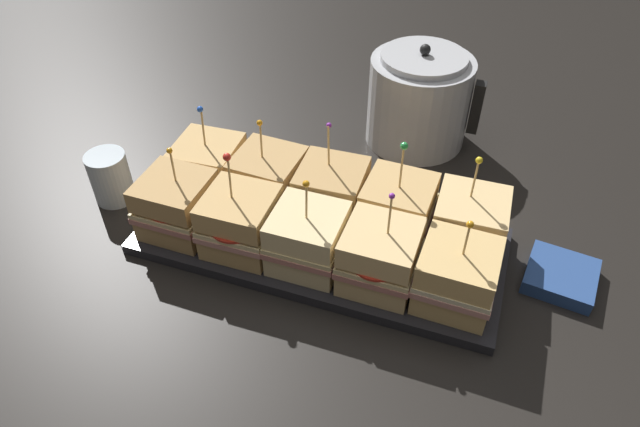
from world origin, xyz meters
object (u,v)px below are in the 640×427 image
(serving_platter, at_px, (320,241))
(sandwich_back_center, at_px, (332,193))
(sandwich_back_left, at_px, (269,180))
(sandwich_back_right, at_px, (397,209))
(sandwich_front_far_left, at_px, (177,205))
(sandwich_front_right, at_px, (380,257))
(sandwich_back_far_right, at_px, (469,225))
(drinking_glass, at_px, (110,177))
(sandwich_front_far_right, at_px, (457,276))
(napkin_stack, at_px, (561,276))
(sandwich_front_center, at_px, (309,239))
(kettle_steel, at_px, (419,100))
(sandwich_front_left, at_px, (241,222))
(sandwich_back_far_left, at_px, (209,166))

(serving_platter, bearing_deg, sandwich_back_center, 89.32)
(sandwich_back_left, bearing_deg, sandwich_back_right, -0.02)
(serving_platter, relative_size, sandwich_front_far_left, 3.71)
(sandwich_front_right, xyz_separation_m, sandwich_back_far_right, (0.11, 0.11, 0.00))
(sandwich_back_far_right, height_order, drinking_glass, sandwich_back_far_right)
(sandwich_front_far_right, height_order, drinking_glass, sandwich_front_far_right)
(sandwich_front_far_left, distance_m, napkin_stack, 0.61)
(sandwich_front_far_left, bearing_deg, sandwich_back_far_right, 13.72)
(sandwich_front_center, relative_size, sandwich_front_far_right, 1.04)
(sandwich_back_right, xyz_separation_m, drinking_glass, (-0.50, -0.06, -0.02))
(sandwich_front_right, distance_m, napkin_stack, 0.29)
(sandwich_back_right, bearing_deg, sandwich_front_far_right, -44.28)
(sandwich_back_far_right, bearing_deg, serving_platter, -166.25)
(sandwich_front_far_left, bearing_deg, sandwich_front_far_right, -0.11)
(sandwich_front_right, height_order, sandwich_back_left, sandwich_front_right)
(sandwich_front_center, bearing_deg, kettle_steel, 79.29)
(sandwich_front_left, distance_m, drinking_glass, 0.28)
(sandwich_back_left, distance_m, sandwich_back_center, 0.11)
(sandwich_front_center, bearing_deg, sandwich_back_right, 44.62)
(sandwich_back_far_left, relative_size, sandwich_back_right, 0.92)
(kettle_steel, xyz_separation_m, napkin_stack, (0.29, -0.31, -0.08))
(sandwich_back_far_right, relative_size, kettle_steel, 0.78)
(sandwich_back_left, bearing_deg, napkin_stack, -0.71)
(sandwich_back_far_right, relative_size, napkin_stack, 1.51)
(kettle_steel, bearing_deg, sandwich_back_center, -104.66)
(serving_platter, relative_size, drinking_glass, 6.32)
(sandwich_front_center, bearing_deg, napkin_stack, 15.40)
(sandwich_front_far_left, relative_size, kettle_steel, 0.72)
(sandwich_front_far_left, relative_size, sandwich_back_far_right, 0.93)
(sandwich_front_right, relative_size, sandwich_back_left, 1.02)
(sandwich_front_far_right, relative_size, sandwich_back_center, 0.87)
(serving_platter, height_order, sandwich_back_far_right, sandwich_back_far_right)
(sandwich_front_far_left, xyz_separation_m, sandwich_front_right, (0.33, -0.00, 0.00))
(sandwich_front_far_right, relative_size, sandwich_back_far_left, 0.93)
(sandwich_front_far_left, height_order, sandwich_front_left, sandwich_front_left)
(kettle_steel, bearing_deg, serving_platter, -102.54)
(sandwich_front_far_right, height_order, sandwich_back_left, sandwich_back_left)
(sandwich_front_far_right, distance_m, drinking_glass, 0.61)
(sandwich_front_far_right, distance_m, sandwich_back_far_right, 0.11)
(sandwich_front_left, xyz_separation_m, kettle_steel, (0.19, 0.41, 0.02))
(sandwich_front_left, relative_size, sandwich_front_far_right, 1.14)
(sandwich_front_far_right, xyz_separation_m, sandwich_back_left, (-0.33, 0.11, 0.00))
(sandwich_front_far_right, bearing_deg, sandwich_back_center, 153.49)
(sandwich_front_right, relative_size, kettle_steel, 0.78)
(sandwich_back_far_right, bearing_deg, sandwich_front_center, -153.79)
(sandwich_back_far_left, relative_size, kettle_steel, 0.76)
(sandwich_front_right, relative_size, sandwich_back_right, 0.94)
(sandwich_front_far_left, relative_size, drinking_glass, 1.70)
(sandwich_back_far_left, xyz_separation_m, sandwich_back_left, (0.11, -0.00, 0.00))
(serving_platter, bearing_deg, sandwich_front_right, -27.08)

